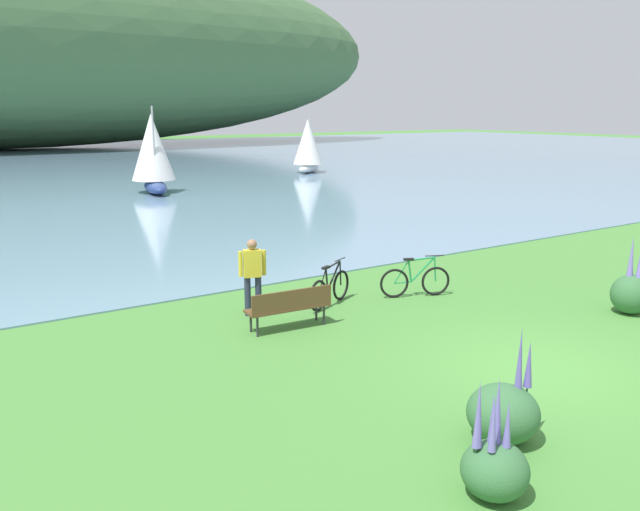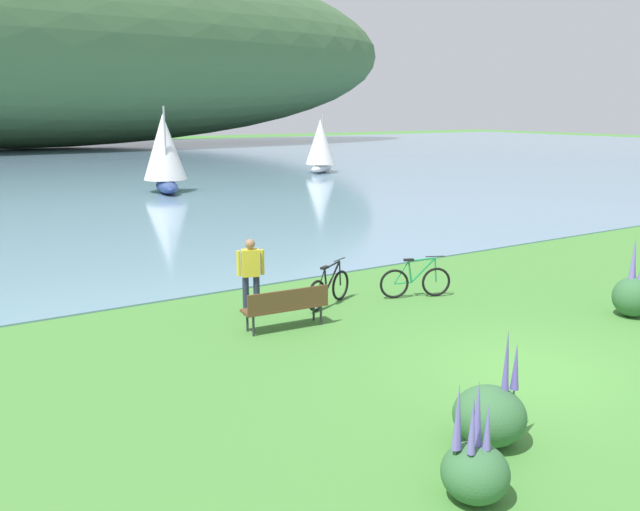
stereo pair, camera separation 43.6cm
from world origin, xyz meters
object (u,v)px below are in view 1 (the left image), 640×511
park_bench_near_camera (290,305)px  person_at_shoreline (253,272)px  bicycle_beside_path (330,289)px  bicycle_leaning_near_bench (415,281)px  sailboat_nearest_to_shore (153,152)px  sailboat_mid_bay (308,145)px

park_bench_near_camera → person_at_shoreline: bearing=97.9°
person_at_shoreline → bicycle_beside_path: bearing=-10.2°
bicycle_leaning_near_bench → sailboat_nearest_to_shore: sailboat_nearest_to_shore is taller
park_bench_near_camera → bicycle_leaning_near_bench: 3.80m
person_at_shoreline → sailboat_nearest_to_shore: sailboat_nearest_to_shore is taller
person_at_shoreline → sailboat_mid_bay: sailboat_mid_bay is taller
bicycle_beside_path → sailboat_nearest_to_shore: sailboat_nearest_to_shore is taller
bicycle_leaning_near_bench → bicycle_beside_path: 2.20m
sailboat_nearest_to_shore → park_bench_near_camera: bearing=-103.2°
park_bench_near_camera → sailboat_nearest_to_shore: sailboat_nearest_to_shore is taller
bicycle_leaning_near_bench → person_at_shoreline: 4.10m
bicycle_beside_path → sailboat_mid_bay: sailboat_mid_bay is taller
bicycle_beside_path → person_at_shoreline: person_at_shoreline is taller
park_bench_near_camera → bicycle_beside_path: (1.65, 0.94, -0.12)m
park_bench_near_camera → sailboat_nearest_to_shore: (5.41, 23.14, 1.68)m
park_bench_near_camera → person_at_shoreline: 1.36m
bicycle_beside_path → person_at_shoreline: (-1.83, 0.33, 0.58)m
park_bench_near_camera → bicycle_beside_path: bearing=29.5°
bicycle_leaning_near_bench → person_at_shoreline: person_at_shoreline is taller
bicycle_leaning_near_bench → sailboat_nearest_to_shore: 22.90m
bicycle_beside_path → person_at_shoreline: bearing=169.8°
park_bench_near_camera → bicycle_beside_path: size_ratio=1.13×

